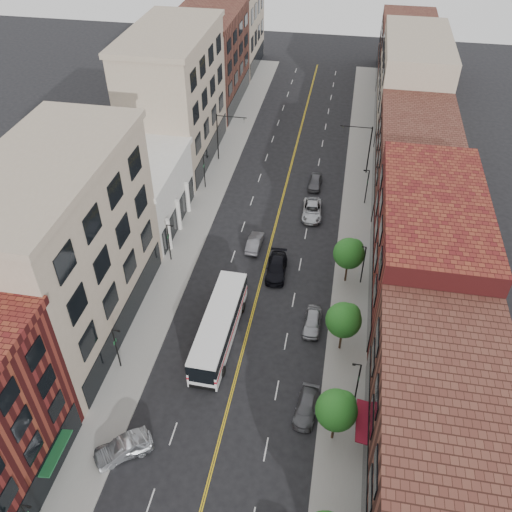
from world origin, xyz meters
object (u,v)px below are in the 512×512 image
Objects in this scene: car_parked_mid at (306,408)px; car_lane_a at (277,268)px; car_parked_far at (312,322)px; car_lane_c at (315,182)px; car_angle_a at (123,448)px; car_lane_behind at (255,242)px; car_lane_b at (312,210)px; city_bus at (219,325)px; car_angle_b at (123,448)px.

car_parked_mid is 0.82× the size of car_lane_a.
car_lane_c is (-2.33, 26.71, -0.02)m from car_parked_far.
car_angle_a is 0.89× the size of car_lane_a.
car_angle_a is 45.06m from car_lane_c.
car_lane_c reaches higher than car_lane_behind.
car_lane_b is at bearing 131.57° from car_angle_a.
car_angle_a is at bearing -112.47° from car_lane_a.
car_lane_a is 12.46m from car_lane_b.
city_bus is 14.50m from car_angle_b.
car_angle_a is at bearing 136.38° from car_angle_b.
car_parked_mid is (14.26, 6.61, -0.18)m from car_angle_a.
car_lane_b is at bearing 118.66° from car_angle_b.
car_lane_b is (2.80, 12.14, -0.02)m from car_lane_a.
car_lane_a is (8.90, 24.44, -0.03)m from car_angle_a.
car_angle_b is 0.86× the size of car_lane_a.
car_lane_a is at bearing 129.29° from car_angle_a.
car_angle_b reaches higher than car_lane_c.
car_lane_b is at bearing 96.48° from car_parked_far.
car_parked_mid is 18.62m from car_lane_a.
car_lane_a is 0.98× the size of car_lane_b.
car_angle_a reaches higher than car_lane_behind.
car_parked_mid is 10.28m from car_parked_far.
car_angle_a reaches higher than car_lane_b.
city_bus reaches higher than car_lane_behind.
car_angle_a reaches higher than car_parked_far.
car_lane_c reaches higher than car_parked_mid.
car_angle_a is 0.87× the size of car_lane_b.
car_lane_behind is 16.00m from car_lane_c.
car_angle_b is 1.06× the size of car_lane_behind.
car_lane_behind is at bearing 125.35° from car_angle_b.
car_angle_b is at bearing -128.62° from car_parked_far.
car_parked_mid is at bearing -35.48° from city_bus.
city_bus is 15.16m from car_lane_behind.
city_bus is 2.41× the size of car_lane_a.
car_lane_behind is 5.37m from car_lane_a.
car_angle_a is 1.13× the size of car_lane_c.
city_bus is at bearing -110.06° from car_lane_b.
car_lane_c is (6.58, 30.00, -1.21)m from city_bus.
car_lane_behind is 0.81× the size of car_lane_a.
car_angle_a is at bearing 80.57° from car_lane_behind.
car_lane_b reaches higher than car_parked_mid.
car_lane_c is at bearing 121.70° from car_angle_b.
car_lane_a reaches higher than car_lane_behind.
car_angle_a is 26.01m from car_lane_a.
city_bus is at bearing 148.49° from car_parked_mid.
car_lane_a is 1.27× the size of car_lane_c.
car_parked_mid is at bearing -84.82° from car_lane_c.
car_lane_c is at bearing 99.42° from car_parked_mid.
car_parked_far is at bearing 97.25° from car_angle_b.
city_bus is 2.95× the size of car_parked_mid.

